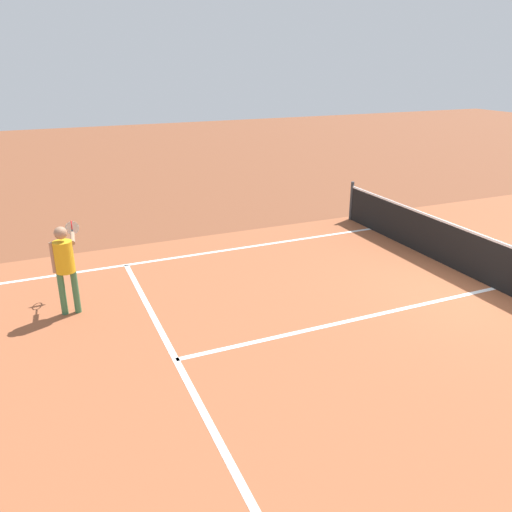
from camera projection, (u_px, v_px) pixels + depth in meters
name	position (u px, v px, depth m)	size (l,w,h in m)	color
ground_plane	(494.00, 288.00, 10.01)	(60.00, 60.00, 0.00)	brown
court_surface_inbounds	(494.00, 288.00, 10.01)	(10.62, 24.40, 0.00)	#9E5433
line_sideline_left	(147.00, 262.00, 11.32)	(0.10, 11.89, 0.01)	white
line_service_near	(176.00, 360.00, 7.63)	(8.22, 0.10, 0.01)	white
line_center_service	(356.00, 319.00, 8.82)	(0.10, 6.40, 0.01)	white
net	(498.00, 265.00, 9.83)	(10.23, 0.09, 1.07)	#33383D
player_near	(65.00, 260.00, 8.72)	(1.17, 0.57, 1.60)	#3F7247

